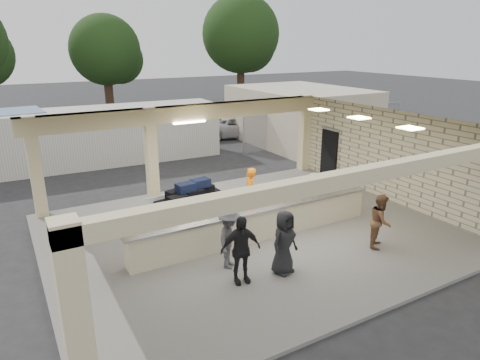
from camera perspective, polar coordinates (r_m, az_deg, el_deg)
ground at (r=13.59m, az=1.27°, el=-7.34°), size 120.00×120.00×0.00m
pavilion at (r=13.71m, az=0.65°, el=-1.02°), size 12.01×10.00×3.55m
baggage_counter at (r=12.96m, az=2.43°, el=-5.81°), size 8.20×0.58×0.98m
luggage_cart at (r=13.82m, az=-6.57°, el=-2.98°), size 2.70×1.86×1.48m
drum_fan at (r=16.36m, az=9.95°, el=-0.73°), size 0.93×0.51×1.01m
baggage_handler at (r=14.23m, az=1.29°, el=-1.84°), size 0.68×0.73×1.77m
passenger_a at (r=13.00m, az=18.24°, el=-5.20°), size 0.82×0.73×1.59m
passenger_b at (r=10.55m, az=0.08°, el=-9.26°), size 1.08×0.53×1.76m
passenger_c at (r=11.25m, az=-1.39°, el=-7.79°), size 1.01×1.01×1.64m
passenger_d at (r=11.03m, az=5.89°, el=-8.26°), size 0.89×0.54×1.70m
car_white_a at (r=27.49m, az=-0.50°, el=7.14°), size 4.92×3.01×1.31m
car_white_b at (r=29.74m, az=5.34°, el=8.12°), size 5.12×2.53×1.55m
car_dark at (r=29.56m, az=-0.90°, el=7.93°), size 4.27×2.75×1.34m
container_white at (r=22.30m, az=-19.22°, el=5.47°), size 12.76×3.05×2.74m
fence at (r=26.54m, az=11.81°, el=7.25°), size 12.06×0.06×2.03m
tree_mid at (r=37.70m, az=-17.09°, el=15.90°), size 6.00×5.60×8.00m
tree_right at (r=41.23m, az=0.39°, el=18.50°), size 7.20×7.00×10.00m
adjacent_building at (r=26.26m, az=7.95°, el=8.56°), size 6.00×8.00×3.20m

